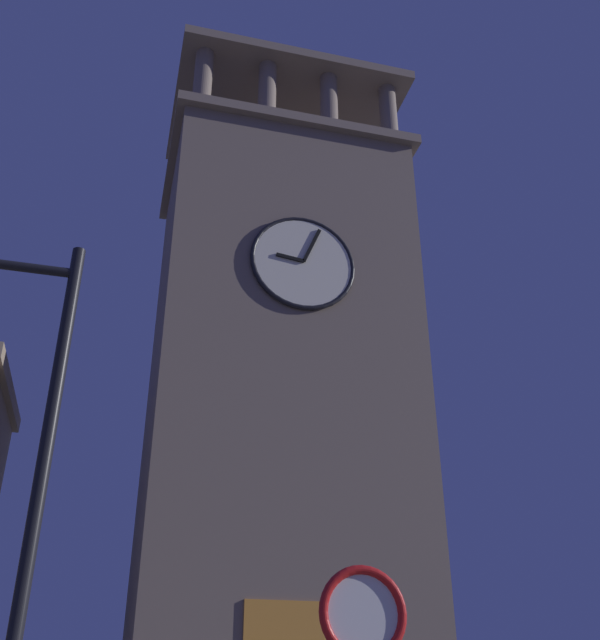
# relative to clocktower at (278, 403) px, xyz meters

# --- Properties ---
(clocktower) EXTENTS (9.30, 7.51, 27.34)m
(clocktower) POSITION_rel_clocktower_xyz_m (0.00, 0.00, 0.00)
(clocktower) COLOR #75665B
(clocktower) RESTS_ON ground_plane
(no_horn_sign) EXTENTS (0.78, 0.14, 2.55)m
(no_horn_sign) POSITION_rel_clocktower_xyz_m (3.13, 17.27, -8.95)
(no_horn_sign) COLOR black
(no_horn_sign) RESTS_ON ground_plane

